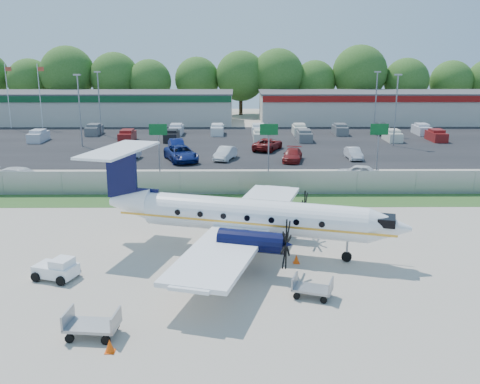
{
  "coord_description": "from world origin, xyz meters",
  "views": [
    {
      "loc": [
        -0.28,
        -29.94,
        11.73
      ],
      "look_at": [
        0.0,
        6.0,
        2.3
      ],
      "focal_mm": 40.0,
      "sensor_mm": 36.0,
      "label": 1
    }
  ],
  "objects_px": {
    "baggage_cart_far": "(312,288)",
    "pushback_tug": "(57,269)",
    "baggage_cart_near": "(92,325)",
    "aircraft": "(247,216)"
  },
  "relations": [
    {
      "from": "aircraft",
      "to": "pushback_tug",
      "type": "relative_size",
      "value": 7.85
    },
    {
      "from": "aircraft",
      "to": "baggage_cart_near",
      "type": "height_order",
      "value": "aircraft"
    },
    {
      "from": "pushback_tug",
      "to": "baggage_cart_near",
      "type": "bearing_deg",
      "value": -60.35
    },
    {
      "from": "baggage_cart_near",
      "to": "baggage_cart_far",
      "type": "distance_m",
      "value": 10.54
    },
    {
      "from": "baggage_cart_near",
      "to": "baggage_cart_far",
      "type": "height_order",
      "value": "baggage_cart_near"
    },
    {
      "from": "aircraft",
      "to": "baggage_cart_far",
      "type": "bearing_deg",
      "value": -63.49
    },
    {
      "from": "pushback_tug",
      "to": "baggage_cart_far",
      "type": "xyz_separation_m",
      "value": [
        13.28,
        -2.29,
        -0.09
      ]
    },
    {
      "from": "baggage_cart_far",
      "to": "pushback_tug",
      "type": "bearing_deg",
      "value": 170.24
    },
    {
      "from": "baggage_cart_near",
      "to": "baggage_cart_far",
      "type": "bearing_deg",
      "value": 20.58
    },
    {
      "from": "baggage_cart_near",
      "to": "aircraft",
      "type": "bearing_deg",
      "value": 55.74
    }
  ]
}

